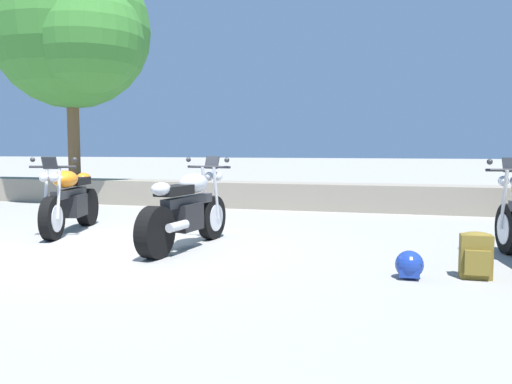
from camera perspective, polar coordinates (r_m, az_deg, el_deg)
ground_plane at (r=7.25m, az=-14.14°, el=-5.63°), size 120.00×120.00×0.00m
stone_wall at (r=11.60m, az=-2.42°, el=-0.24°), size 36.00×0.80×0.55m
motorcycle_orange_near_left at (r=8.52m, az=-19.51°, el=-0.93°), size 0.85×2.04×1.18m
motorcycle_silver_centre at (r=6.87m, az=-7.47°, el=-2.01°), size 0.67×2.06×1.18m
rider_backpack at (r=5.68m, az=22.75°, el=-6.25°), size 0.30×0.27×0.47m
rider_helmet at (r=5.47m, az=16.30°, el=-7.62°), size 0.28×0.28×0.28m
leafy_tree_far_left at (r=13.36m, az=-19.10°, el=16.16°), size 3.88×3.70×5.37m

